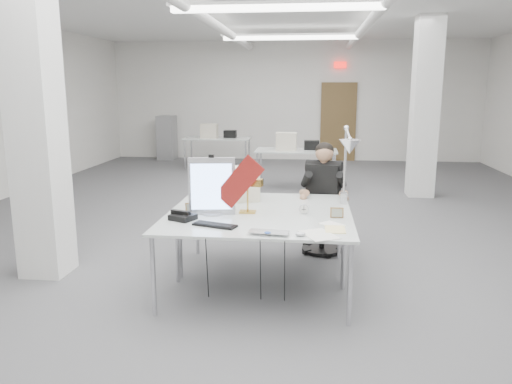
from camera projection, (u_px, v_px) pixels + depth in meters
room_shell at (279, 107)px, 6.88m from camera, size 10.04×14.04×3.24m
desk_main at (255, 225)px, 4.52m from camera, size 1.80×0.90×0.02m
desk_second at (264, 203)px, 5.40m from camera, size 1.80×0.90×0.02m
bg_desk_a at (296, 151)px, 9.85m from camera, size 1.60×0.80×0.02m
bg_desk_b at (217, 138)px, 12.20m from camera, size 1.60×0.80×0.02m
filing_cabinet at (167, 138)px, 13.83m from camera, size 0.45×0.55×1.20m
office_chair at (323, 213)px, 5.99m from camera, size 0.58×0.58×0.96m
seated_person at (324, 180)px, 5.86m from camera, size 0.63×0.72×0.92m
monitor at (212, 186)px, 4.80m from camera, size 0.45×0.11×0.56m
pennant at (240, 182)px, 4.72m from camera, size 0.49×0.08×0.53m
keyboard at (215, 225)px, 4.44m from camera, size 0.42×0.25×0.02m
laptop at (268, 234)px, 4.14m from camera, size 0.36×0.26×0.03m
mouse at (300, 234)px, 4.14m from camera, size 0.09×0.06×0.04m
bankers_lamp at (248, 197)px, 4.89m from camera, size 0.30×0.16×0.32m
desk_phone at (183, 217)px, 4.65m from camera, size 0.27×0.26×0.05m
picture_frame_left at (192, 208)px, 4.90m from camera, size 0.13×0.10×0.11m
picture_frame_right at (337, 213)px, 4.72m from camera, size 0.13×0.03×0.10m
desk_clock at (304, 209)px, 4.86m from camera, size 0.10×0.03×0.10m
paper_stack_a at (319, 235)px, 4.17m from camera, size 0.36×0.41×0.01m
paper_stack_b at (335, 229)px, 4.32m from camera, size 0.18×0.24×0.01m
paper_stack_c at (332, 225)px, 4.48m from camera, size 0.26×0.26×0.01m
beige_monitor at (240, 184)px, 5.46m from camera, size 0.47×0.46×0.35m
architect_lamp at (347, 162)px, 4.97m from camera, size 0.36×0.78×0.97m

